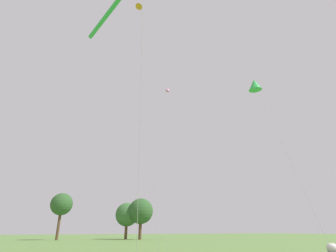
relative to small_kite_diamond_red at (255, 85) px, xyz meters
name	(u,v)px	position (x,y,z in m)	size (l,w,h in m)	color
small_kite_diamond_red	(255,85)	(0.00, 0.00, 0.00)	(1.29, 3.72, 11.96)	green
small_kite_stunt_black	(140,7)	(-6.22, 8.54, 12.81)	(4.04, 2.53, 24.97)	orange
small_kite_delta_white	(168,92)	(0.08, 14.91, 7.09)	(1.87, 3.19, 19.27)	pink
tree_broad_distant	(141,211)	(8.38, 47.86, -5.50)	(5.67, 5.67, 8.88)	#513823
tree_shrub_far	(127,215)	(5.85, 50.39, -6.18)	(5.28, 5.28, 8.00)	#513823
tree_oak_left	(62,204)	(-8.69, 51.50, -4.34)	(4.69, 4.69, 9.58)	#513823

